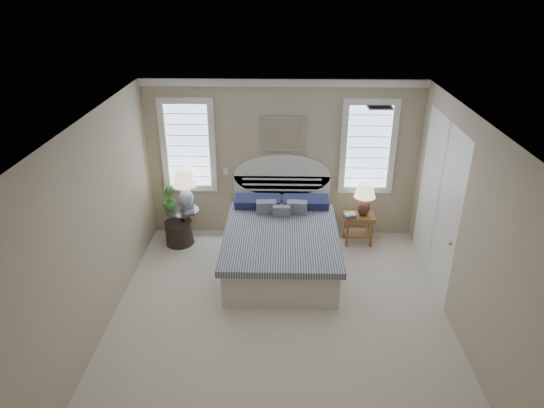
{
  "coord_description": "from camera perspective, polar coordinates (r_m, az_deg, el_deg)",
  "views": [
    {
      "loc": [
        0.03,
        -5.1,
        4.17
      ],
      "look_at": [
        -0.13,
        1.0,
        1.25
      ],
      "focal_mm": 32.0,
      "sensor_mm": 36.0,
      "label": 1
    }
  ],
  "objects": [
    {
      "name": "painting",
      "position": [
        7.91,
        1.23,
        8.27
      ],
      "size": [
        0.74,
        0.04,
        0.58
      ],
      "primitive_type": "cube",
      "color": "silver",
      "rests_on": "wall_back"
    },
    {
      "name": "crown_molding",
      "position": [
        7.71,
        1.29,
        14.1
      ],
      "size": [
        4.5,
        0.08,
        0.12
      ],
      "primitive_type": "cube",
      "color": "white",
      "rests_on": "wall_back"
    },
    {
      "name": "floor",
      "position": [
        6.58,
        0.94,
        -13.74
      ],
      "size": [
        4.5,
        5.0,
        0.01
      ],
      "primitive_type": "cube",
      "color": "beige",
      "rests_on": "ground"
    },
    {
      "name": "lamp_right",
      "position": [
        8.06,
        10.85,
        0.96
      ],
      "size": [
        0.37,
        0.37,
        0.57
      ],
      "rotation": [
        0.0,
        0.0,
        -0.04
      ],
      "color": "black",
      "rests_on": "nightstand_right"
    },
    {
      "name": "floor_pot",
      "position": [
        8.34,
        -10.88,
        -3.33
      ],
      "size": [
        0.58,
        0.58,
        0.41
      ],
      "primitive_type": "cylinder",
      "rotation": [
        0.0,
        0.0,
        0.34
      ],
      "color": "black",
      "rests_on": "floor"
    },
    {
      "name": "switch_plate",
      "position": [
        8.22,
        -5.46,
        3.87
      ],
      "size": [
        0.08,
        0.01,
        0.12
      ],
      "primitive_type": "cube",
      "color": "white",
      "rests_on": "wall_back"
    },
    {
      "name": "ceiling",
      "position": [
        5.3,
        1.15,
        9.47
      ],
      "size": [
        4.5,
        5.0,
        0.01
      ],
      "primitive_type": "cube",
      "color": "white",
      "rests_on": "wall_back"
    },
    {
      "name": "wall_back",
      "position": [
        8.1,
        1.2,
        5.18
      ],
      "size": [
        4.5,
        0.02,
        2.7
      ],
      "primitive_type": "cube",
      "color": "#BAAA8B",
      "rests_on": "floor"
    },
    {
      "name": "hvac_vent",
      "position": [
        6.19,
        12.59,
        11.04
      ],
      "size": [
        0.3,
        0.2,
        0.02
      ],
      "primitive_type": "cube",
      "color": "#B2B2B2",
      "rests_on": "ceiling"
    },
    {
      "name": "wall_left",
      "position": [
        6.25,
        -20.09,
        -2.94
      ],
      "size": [
        0.02,
        5.0,
        2.7
      ],
      "primitive_type": "cube",
      "color": "#BAAA8B",
      "rests_on": "floor"
    },
    {
      "name": "window_right",
      "position": [
        8.12,
        11.22,
        6.6
      ],
      "size": [
        0.9,
        0.06,
        1.6
      ],
      "primitive_type": "cube",
      "color": "#C5DCF9",
      "rests_on": "wall_back"
    },
    {
      "name": "bed",
      "position": [
        7.57,
        1.08,
        -4.46
      ],
      "size": [
        1.72,
        2.28,
        1.47
      ],
      "color": "silver",
      "rests_on": "floor"
    },
    {
      "name": "side_table_left",
      "position": [
        8.26,
        -10.42,
        -2.18
      ],
      "size": [
        0.56,
        0.56,
        0.63
      ],
      "color": "black",
      "rests_on": "floor"
    },
    {
      "name": "wall_right",
      "position": [
        6.23,
        22.23,
        -3.41
      ],
      "size": [
        0.02,
        5.0,
        2.7
      ],
      "primitive_type": "cube",
      "color": "#BAAA8B",
      "rests_on": "floor"
    },
    {
      "name": "nightstand_right",
      "position": [
        8.27,
        10.17,
        -2.11
      ],
      "size": [
        0.5,
        0.4,
        0.53
      ],
      "color": "olive",
      "rests_on": "floor"
    },
    {
      "name": "potted_plant",
      "position": [
        8.08,
        -12.06,
        0.54
      ],
      "size": [
        0.3,
        0.3,
        0.4
      ],
      "primitive_type": "imported",
      "rotation": [
        0.0,
        0.0,
        -0.43
      ],
      "color": "#327E37",
      "rests_on": "side_table_left"
    },
    {
      "name": "books_right",
      "position": [
        8.05,
        9.13,
        -1.39
      ],
      "size": [
        0.23,
        0.19,
        0.08
      ],
      "rotation": [
        0.0,
        0.0,
        0.33
      ],
      "color": "#A42931",
      "rests_on": "nightstand_right"
    },
    {
      "name": "books_left",
      "position": [
        7.93,
        -9.7,
        -1.16
      ],
      "size": [
        0.19,
        0.17,
        0.04
      ],
      "rotation": [
        0.0,
        0.0,
        0.39
      ],
      "color": "#A42931",
      "rests_on": "side_table_left"
    },
    {
      "name": "closet_door",
      "position": [
        7.3,
        18.9,
        0.09
      ],
      "size": [
        0.02,
        1.8,
        2.4
      ],
      "primitive_type": "cube",
      "color": "white",
      "rests_on": "floor"
    },
    {
      "name": "lamp_left",
      "position": [
        8.09,
        -10.2,
        2.32
      ],
      "size": [
        0.44,
        0.44,
        0.66
      ],
      "rotation": [
        0.0,
        0.0,
        -0.09
      ],
      "color": "silver",
      "rests_on": "side_table_left"
    },
    {
      "name": "window_left",
      "position": [
        8.15,
        -9.82,
        6.8
      ],
      "size": [
        0.9,
        0.06,
        1.6
      ],
      "primitive_type": "cube",
      "color": "#C5DCF9",
      "rests_on": "wall_back"
    }
  ]
}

